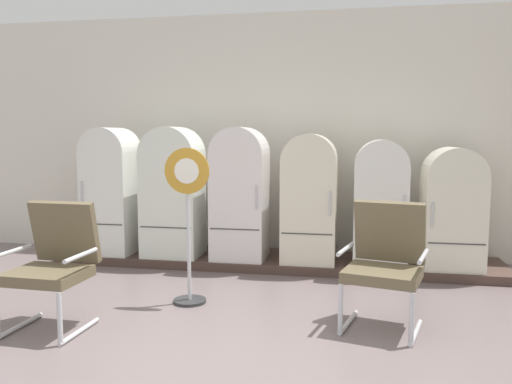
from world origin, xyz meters
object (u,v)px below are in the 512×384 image
object	(u,v)px
refrigerator_2	(240,189)
armchair_right	(385,258)
refrigerator_3	(310,194)
refrigerator_5	(452,204)
refrigerator_0	(111,186)
armchair_left	(54,259)
refrigerator_1	(173,188)
sign_stand	(188,230)
refrigerator_4	(380,199)

from	to	relation	value
refrigerator_2	armchair_right	bearing A→B (deg)	-46.93
armchair_right	refrigerator_3	bearing A→B (deg)	113.91
refrigerator_5	refrigerator_0	bearing A→B (deg)	-179.44
refrigerator_0	armchair_left	distance (m)	2.39
refrigerator_3	armchair_right	distance (m)	1.97
refrigerator_3	armchair_right	size ratio (longest dim) A/B	1.45
armchair_left	armchair_right	bearing A→B (deg)	10.95
refrigerator_1	sign_stand	size ratio (longest dim) A/B	1.08
refrigerator_1	refrigerator_4	world-z (taller)	refrigerator_1
armchair_right	refrigerator_2	bearing A→B (deg)	133.07
refrigerator_5	sign_stand	world-z (taller)	sign_stand
refrigerator_4	armchair_left	xyz separation A→B (m)	(-2.78, -2.30, -0.29)
armchair_right	sign_stand	bearing A→B (deg)	171.62
refrigerator_3	refrigerator_4	world-z (taller)	refrigerator_3
refrigerator_3	armchair_left	size ratio (longest dim) A/B	1.45
refrigerator_0	sign_stand	xyz separation A→B (m)	(1.51, -1.48, -0.24)
refrigerator_0	sign_stand	size ratio (longest dim) A/B	1.07
refrigerator_1	refrigerator_2	distance (m)	0.86
refrigerator_1	refrigerator_0	bearing A→B (deg)	179.04
refrigerator_0	sign_stand	bearing A→B (deg)	-44.48
refrigerator_5	armchair_right	size ratio (longest dim) A/B	1.30
armchair_right	refrigerator_4	bearing A→B (deg)	88.80
refrigerator_4	refrigerator_5	xyz separation A→B (m)	(0.81, 0.03, -0.05)
refrigerator_2	armchair_left	size ratio (longest dim) A/B	1.52
refrigerator_0	refrigerator_4	size ratio (longest dim) A/B	1.10
refrigerator_2	refrigerator_5	size ratio (longest dim) A/B	1.17
refrigerator_1	armchair_left	bearing A→B (deg)	-96.14
refrigerator_4	armchair_left	size ratio (longest dim) A/B	1.38
refrigerator_0	sign_stand	world-z (taller)	refrigerator_0
refrigerator_2	refrigerator_0	bearing A→B (deg)	-179.88
refrigerator_2	refrigerator_3	bearing A→B (deg)	1.61
refrigerator_3	refrigerator_5	xyz separation A→B (m)	(1.63, 0.01, -0.09)
refrigerator_0	armchair_right	world-z (taller)	refrigerator_0
refrigerator_1	refrigerator_2	size ratio (longest dim) A/B	1.00
refrigerator_5	refrigerator_4	bearing A→B (deg)	-178.16
refrigerator_1	refrigerator_2	xyz separation A→B (m)	(0.86, 0.02, 0.00)
refrigerator_3	armchair_right	xyz separation A→B (m)	(0.79, -1.78, -0.33)
refrigerator_0	refrigerator_1	distance (m)	0.83
refrigerator_0	refrigerator_5	size ratio (longest dim) A/B	1.17
armchair_right	refrigerator_1	bearing A→B (deg)	145.18
refrigerator_0	refrigerator_4	distance (m)	3.37
refrigerator_1	refrigerator_5	distance (m)	3.34
refrigerator_3	refrigerator_5	distance (m)	1.64
refrigerator_2	refrigerator_4	world-z (taller)	refrigerator_2
refrigerator_4	armchair_left	bearing A→B (deg)	-140.43
refrigerator_2	armchair_right	xyz separation A→B (m)	(1.64, -1.75, -0.38)
refrigerator_2	sign_stand	distance (m)	1.52
armchair_left	refrigerator_3	bearing A→B (deg)	49.77
refrigerator_0	refrigerator_2	size ratio (longest dim) A/B	1.00
refrigerator_1	refrigerator_2	world-z (taller)	refrigerator_1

